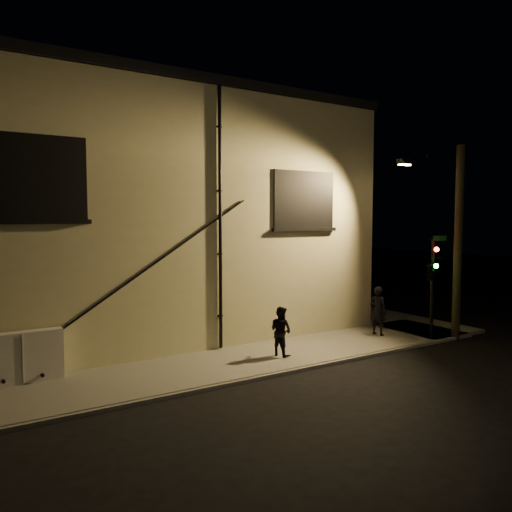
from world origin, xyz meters
TOP-DOWN VIEW (x-y plane):
  - ground at (0.00, 0.00)m, footprint 90.00×90.00m
  - sidewalk at (1.22, 4.39)m, footprint 21.00×16.00m
  - building at (-3.00, 8.99)m, footprint 16.20×12.23m
  - utility_cabinet at (-7.70, 2.70)m, footprint 2.01×0.34m
  - pedestrian_a at (3.94, 1.60)m, footprint 0.54×0.71m
  - pedestrian_b at (-0.60, 1.26)m, footprint 0.74×0.86m
  - traffic_signal at (5.17, 0.29)m, footprint 1.33×2.13m
  - streetlamp_pole at (6.08, 0.06)m, footprint 2.02×1.38m

SIDE VIEW (x-z plane):
  - ground at x=0.00m, z-range 0.00..0.00m
  - sidewalk at x=1.22m, z-range 0.00..0.12m
  - utility_cabinet at x=-7.70m, z-range 0.12..1.44m
  - pedestrian_b at x=-0.60m, z-range 0.12..1.64m
  - pedestrian_a at x=3.94m, z-range 0.12..1.89m
  - traffic_signal at x=5.17m, z-range 0.75..4.34m
  - streetlamp_pole at x=6.08m, z-range 0.24..7.13m
  - building at x=-3.00m, z-range 0.00..8.80m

